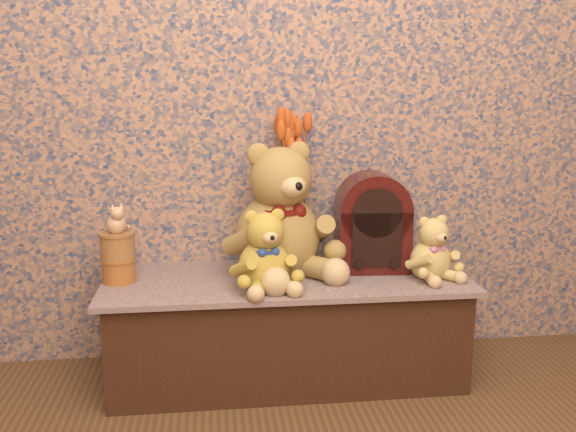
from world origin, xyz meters
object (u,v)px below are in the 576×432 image
object	(u,v)px
teddy_small	(431,245)
cat_figurine	(116,218)
teddy_medium	(264,246)
teddy_large	(277,204)
cathedral_radio	(372,221)
ceramic_vase	(292,238)
biscuit_tin_lower	(119,270)

from	to	relation	value
teddy_small	cat_figurine	distance (m)	1.14
teddy_medium	cat_figurine	size ratio (longest dim) A/B	2.69
teddy_large	cathedral_radio	size ratio (longest dim) A/B	1.42
teddy_large	cat_figurine	xyz separation A→B (m)	(-0.58, -0.04, -0.03)
cat_figurine	ceramic_vase	bearing A→B (deg)	-7.88
teddy_medium	ceramic_vase	size ratio (longest dim) A/B	1.35
teddy_large	ceramic_vase	distance (m)	0.19
biscuit_tin_lower	cat_figurine	world-z (taller)	cat_figurine
teddy_small	ceramic_vase	size ratio (longest dim) A/B	1.12
teddy_small	teddy_large	bearing A→B (deg)	148.29
teddy_small	biscuit_tin_lower	bearing A→B (deg)	157.23
teddy_medium	biscuit_tin_lower	size ratio (longest dim) A/B	2.54
teddy_large	ceramic_vase	size ratio (longest dim) A/B	2.37
teddy_small	cat_figurine	size ratio (longest dim) A/B	2.24
teddy_large	teddy_medium	bearing A→B (deg)	-131.54
ceramic_vase	biscuit_tin_lower	distance (m)	0.66
ceramic_vase	cat_figurine	size ratio (longest dim) A/B	2.00
cathedral_radio	ceramic_vase	xyz separation A→B (m)	(-0.30, 0.07, -0.08)
cathedral_radio	cat_figurine	distance (m)	0.95
teddy_medium	ceramic_vase	world-z (taller)	teddy_medium
cathedral_radio	biscuit_tin_lower	distance (m)	0.96
biscuit_tin_lower	cat_figurine	size ratio (longest dim) A/B	1.06
teddy_large	teddy_small	distance (m)	0.58
cathedral_radio	teddy_large	bearing A→B (deg)	-173.66
teddy_medium	teddy_large	bearing A→B (deg)	57.00
teddy_medium	cat_figurine	distance (m)	0.54
cathedral_radio	cat_figurine	xyz separation A→B (m)	(-0.94, -0.06, 0.05)
teddy_large	teddy_small	xyz separation A→B (m)	(0.55, -0.13, -0.14)
teddy_small	cathedral_radio	world-z (taller)	cathedral_radio
teddy_large	cathedral_radio	bearing A→B (deg)	-18.91
cathedral_radio	ceramic_vase	size ratio (longest dim) A/B	1.67
teddy_large	ceramic_vase	world-z (taller)	teddy_large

